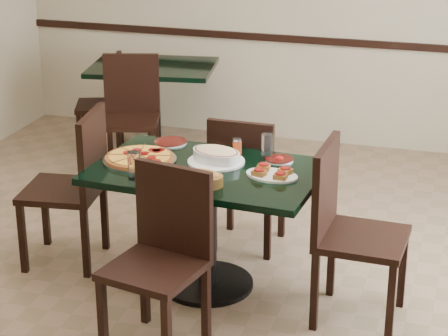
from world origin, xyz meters
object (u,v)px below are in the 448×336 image
(main_table, at_px, (207,198))
(bruschetta_platter, at_px, (272,173))
(chair_far, at_px, (245,177))
(bread_basket, at_px, (201,179))
(back_chair_left, at_px, (108,99))
(chair_right, at_px, (346,222))
(chair_left, at_px, (76,179))
(back_table, at_px, (153,91))
(lasagna_casserole, at_px, (216,155))
(chair_near, at_px, (163,249))
(back_chair_near, at_px, (131,108))
(pepperoni_pizza, at_px, (140,158))

(main_table, bearing_deg, bruschetta_platter, 1.26)
(chair_far, height_order, bruschetta_platter, chair_far)
(bread_basket, bearing_deg, back_chair_left, 112.88)
(bread_basket, relative_size, bruschetta_platter, 0.81)
(chair_right, relative_size, chair_left, 1.02)
(chair_right, bearing_deg, back_table, 43.82)
(back_table, height_order, back_chair_left, back_chair_left)
(chair_far, height_order, lasagna_casserole, chair_far)
(bruschetta_platter, bearing_deg, chair_near, -113.11)
(back_table, height_order, bread_basket, bread_basket)
(lasagna_casserole, distance_m, bruschetta_platter, 0.38)
(chair_left, relative_size, back_chair_near, 1.05)
(back_chair_left, distance_m, bread_basket, 2.86)
(pepperoni_pizza, relative_size, bruschetta_platter, 1.29)
(bruschetta_platter, bearing_deg, chair_right, -0.32)
(back_chair_near, xyz_separation_m, pepperoni_pizza, (0.75, -1.64, 0.24))
(chair_near, xyz_separation_m, chair_right, (0.85, 0.53, 0.03))
(chair_far, relative_size, lasagna_casserole, 2.62)
(back_chair_left, bearing_deg, bread_basket, 14.65)
(lasagna_casserole, xyz_separation_m, bruschetta_platter, (0.36, -0.13, -0.02))
(chair_far, distance_m, back_chair_left, 2.24)
(chair_near, xyz_separation_m, back_chair_near, (-1.13, 2.29, -0.01))
(chair_left, distance_m, lasagna_casserole, 0.92)
(lasagna_casserole, bearing_deg, main_table, -85.23)
(chair_left, bearing_deg, back_chair_near, -177.03)
(back_chair_left, relative_size, bruschetta_platter, 2.46)
(chair_near, height_order, bruschetta_platter, chair_near)
(lasagna_casserole, xyz_separation_m, bread_basket, (0.03, -0.37, -0.01))
(chair_far, xyz_separation_m, back_chair_left, (-1.63, 1.53, -0.05))
(back_chair_left, bearing_deg, chair_far, 26.94)
(main_table, distance_m, pepperoni_pizza, 0.46)
(bruschetta_platter, bearing_deg, main_table, -171.70)
(back_chair_left, height_order, pepperoni_pizza, back_chair_left)
(main_table, distance_m, chair_left, 0.87)
(back_table, xyz_separation_m, chair_near, (1.14, -2.80, 0.01))
(pepperoni_pizza, bearing_deg, chair_far, 47.62)
(back_table, relative_size, chair_far, 1.23)
(back_chair_near, bearing_deg, chair_right, -57.80)
(bread_basket, bearing_deg, back_table, 105.28)
(back_chair_near, relative_size, back_chair_left, 1.14)
(back_table, bearing_deg, bread_basket, -72.27)
(chair_near, height_order, lasagna_casserole, chair_near)
(back_chair_near, bearing_deg, chair_far, -58.05)
(back_table, height_order, chair_right, chair_right)
(chair_left, distance_m, back_chair_left, 2.12)
(chair_right, distance_m, pepperoni_pizza, 1.26)
(main_table, height_order, chair_far, chair_far)
(chair_near, xyz_separation_m, back_chair_left, (-1.52, 2.71, -0.08))
(bread_basket, bearing_deg, back_chair_near, 110.91)
(chair_far, distance_m, chair_left, 1.06)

